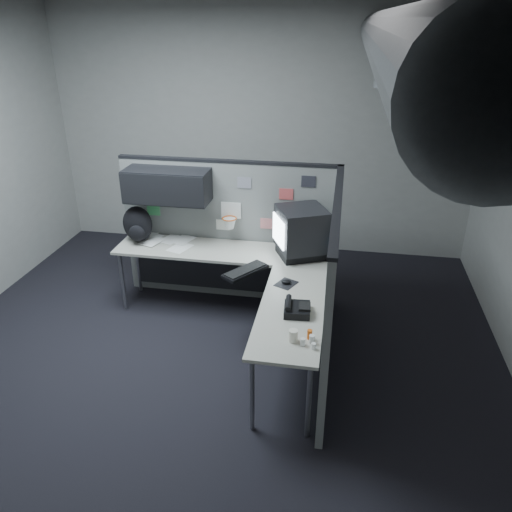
% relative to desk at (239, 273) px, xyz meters
% --- Properties ---
extents(room, '(5.62, 5.62, 3.22)m').
position_rel_desk_xyz_m(room, '(0.41, -0.70, 1.48)').
color(room, black).
rests_on(room, ground).
extents(partition_back, '(2.44, 0.42, 1.63)m').
position_rel_desk_xyz_m(partition_back, '(-0.40, 0.53, 0.38)').
color(partition_back, slate).
rests_on(partition_back, ground).
extents(partition_right, '(0.07, 2.23, 1.63)m').
position_rel_desk_xyz_m(partition_right, '(0.95, -0.49, 0.21)').
color(partition_right, slate).
rests_on(partition_right, ground).
extents(desk, '(2.31, 2.11, 0.73)m').
position_rel_desk_xyz_m(desk, '(0.00, 0.00, 0.00)').
color(desk, '#ADAB9C').
rests_on(desk, ground).
extents(monitor, '(0.61, 0.61, 0.52)m').
position_rel_desk_xyz_m(monitor, '(0.60, 0.28, 0.39)').
color(monitor, black).
rests_on(monitor, desk).
extents(keyboard, '(0.42, 0.50, 0.04)m').
position_rel_desk_xyz_m(keyboard, '(0.11, -0.20, 0.14)').
color(keyboard, black).
rests_on(keyboard, desk).
extents(mouse, '(0.23, 0.25, 0.04)m').
position_rel_desk_xyz_m(mouse, '(0.53, -0.36, 0.13)').
color(mouse, black).
rests_on(mouse, desk).
extents(phone, '(0.24, 0.25, 0.11)m').
position_rel_desk_xyz_m(phone, '(0.68, -0.85, 0.16)').
color(phone, black).
rests_on(phone, desk).
extents(bottles, '(0.13, 0.17, 0.08)m').
position_rel_desk_xyz_m(bottles, '(0.82, -1.26, 0.15)').
color(bottles, silver).
rests_on(bottles, desk).
extents(cup, '(0.09, 0.09, 0.10)m').
position_rel_desk_xyz_m(cup, '(0.70, -1.26, 0.17)').
color(cup, silver).
rests_on(cup, desk).
extents(papers, '(0.72, 0.63, 0.02)m').
position_rel_desk_xyz_m(papers, '(-0.94, 0.41, 0.12)').
color(papers, white).
rests_on(papers, desk).
extents(backpack, '(0.34, 0.31, 0.40)m').
position_rel_desk_xyz_m(backpack, '(-1.20, 0.34, 0.31)').
color(backpack, black).
rests_on(backpack, desk).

